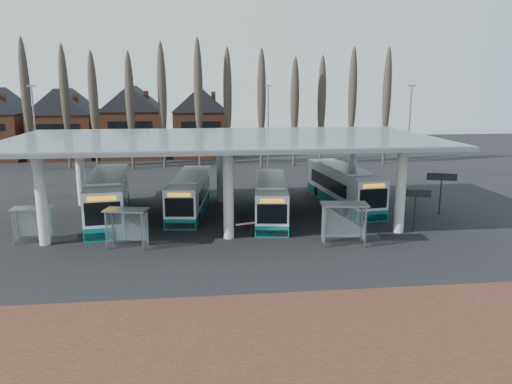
{
  "coord_description": "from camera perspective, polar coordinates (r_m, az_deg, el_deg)",
  "views": [
    {
      "loc": [
        -1.93,
        -29.99,
        10.2
      ],
      "look_at": [
        2.39,
        7.0,
        2.18
      ],
      "focal_mm": 35.0,
      "sensor_mm": 36.0,
      "label": 1
    }
  ],
  "objects": [
    {
      "name": "bus_0",
      "position": [
        40.42,
        -16.46,
        -0.59
      ],
      "size": [
        3.95,
        12.65,
        3.46
      ],
      "rotation": [
        0.0,
        0.0,
        0.11
      ],
      "color": "silver",
      "rests_on": "ground"
    },
    {
      "name": "ground",
      "position": [
        31.73,
        -2.84,
        -6.6
      ],
      "size": [
        140.0,
        140.0,
        0.0
      ],
      "primitive_type": "plane",
      "color": "black",
      "rests_on": "ground"
    },
    {
      "name": "lamp_post_b",
      "position": [
        56.75,
        1.41,
        7.24
      ],
      "size": [
        0.8,
        0.16,
        10.17
      ],
      "color": "slate",
      "rests_on": "ground"
    },
    {
      "name": "brick_strip",
      "position": [
        20.76,
        -0.49,
        -17.22
      ],
      "size": [
        70.0,
        10.0,
        0.03
      ],
      "primitive_type": "cube",
      "color": "brown",
      "rests_on": "ground"
    },
    {
      "name": "station_canopy",
      "position": [
        38.3,
        -3.74,
        5.36
      ],
      "size": [
        32.0,
        16.0,
        6.34
      ],
      "color": "silver",
      "rests_on": "ground"
    },
    {
      "name": "bus_2",
      "position": [
        39.04,
        1.69,
        -0.83
      ],
      "size": [
        3.72,
        11.13,
        3.03
      ],
      "rotation": [
        0.0,
        0.0,
        -0.13
      ],
      "color": "silver",
      "rests_on": "ground"
    },
    {
      "name": "townhouse_row",
      "position": [
        75.39,
        -17.4,
        8.37
      ],
      "size": [
        36.8,
        10.3,
        12.25
      ],
      "color": "brown",
      "rests_on": "ground"
    },
    {
      "name": "shelter_2",
      "position": [
        32.72,
        9.98,
        -2.51
      ],
      "size": [
        3.14,
        1.84,
        2.77
      ],
      "rotation": [
        0.0,
        0.0,
        -0.12
      ],
      "color": "gray",
      "rests_on": "ground"
    },
    {
      "name": "lamp_post_a",
      "position": [
        54.63,
        -23.87,
        6.02
      ],
      "size": [
        0.8,
        0.16,
        10.17
      ],
      "color": "slate",
      "rests_on": "ground"
    },
    {
      "name": "barrier",
      "position": [
        34.07,
        -0.48,
        -3.65
      ],
      "size": [
        2.28,
        0.99,
        1.18
      ],
      "rotation": [
        0.0,
        0.0,
        0.31
      ],
      "color": "black",
      "rests_on": "ground"
    },
    {
      "name": "info_sign_0",
      "position": [
        36.56,
        17.78,
        -0.5
      ],
      "size": [
        1.99,
        0.71,
        3.04
      ],
      "rotation": [
        0.0,
        0.0,
        -0.3
      ],
      "color": "black",
      "rests_on": "ground"
    },
    {
      "name": "poplar_row",
      "position": [
        63.03,
        -4.99,
        10.82
      ],
      "size": [
        45.1,
        1.1,
        14.5
      ],
      "color": "#473D33",
      "rests_on": "ground"
    },
    {
      "name": "bus_1",
      "position": [
        41.15,
        -7.56,
        -0.24
      ],
      "size": [
        3.66,
        11.18,
        3.05
      ],
      "rotation": [
        0.0,
        0.0,
        -0.12
      ],
      "color": "silver",
      "rests_on": "ground"
    },
    {
      "name": "info_sign_1",
      "position": [
        42.08,
        20.44,
        1.3
      ],
      "size": [
        2.17,
        0.88,
        3.37
      ],
      "rotation": [
        0.0,
        0.0,
        -0.34
      ],
      "color": "black",
      "rests_on": "ground"
    },
    {
      "name": "bus_3",
      "position": [
        43.83,
        9.9,
        0.61
      ],
      "size": [
        3.69,
        12.11,
        3.31
      ],
      "rotation": [
        0.0,
        0.0,
        0.1
      ],
      "color": "silver",
      "rests_on": "ground"
    },
    {
      "name": "shelter_1",
      "position": [
        32.8,
        -14.49,
        -3.02
      ],
      "size": [
        2.94,
        1.91,
        2.52
      ],
      "rotation": [
        0.0,
        0.0,
        -0.22
      ],
      "color": "gray",
      "rests_on": "ground"
    },
    {
      "name": "lamp_post_c",
      "position": [
        54.8,
        17.07,
        6.53
      ],
      "size": [
        0.8,
        0.16,
        10.17
      ],
      "color": "slate",
      "rests_on": "ground"
    },
    {
      "name": "shelter_0",
      "position": [
        36.07,
        -24.16,
        -2.57
      ],
      "size": [
        2.56,
        1.36,
        2.33
      ],
      "rotation": [
        0.0,
        0.0,
        0.04
      ],
      "color": "gray",
      "rests_on": "ground"
    }
  ]
}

